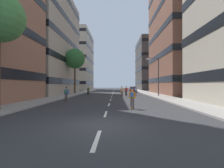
{
  "coord_description": "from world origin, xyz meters",
  "views": [
    {
      "loc": [
        0.7,
        -7.66,
        2.01
      ],
      "look_at": [
        0.0,
        20.76,
        2.16
      ],
      "focal_mm": 24.76,
      "sensor_mm": 36.0,
      "label": 1
    }
  ],
  "objects_px": {
    "street_tree_mid": "(75,59)",
    "skater_2": "(88,90)",
    "parked_car_near": "(133,89)",
    "skater_1": "(132,97)",
    "skater_0": "(122,91)",
    "streetlamp_right": "(156,72)",
    "skater_3": "(66,93)",
    "skater_4": "(136,90)",
    "skater_5": "(126,90)"
  },
  "relations": [
    {
      "from": "street_tree_mid",
      "to": "skater_0",
      "type": "height_order",
      "value": "street_tree_mid"
    },
    {
      "from": "streetlamp_right",
      "to": "skater_2",
      "type": "xyz_separation_m",
      "value": [
        -12.06,
        2.81,
        -3.12
      ]
    },
    {
      "from": "streetlamp_right",
      "to": "skater_1",
      "type": "height_order",
      "value": "streetlamp_right"
    },
    {
      "from": "skater_3",
      "to": "skater_4",
      "type": "height_order",
      "value": "same"
    },
    {
      "from": "skater_3",
      "to": "skater_5",
      "type": "relative_size",
      "value": 1.0
    },
    {
      "from": "streetlamp_right",
      "to": "skater_0",
      "type": "distance_m",
      "value": 6.9
    },
    {
      "from": "street_tree_mid",
      "to": "skater_0",
      "type": "xyz_separation_m",
      "value": [
        9.9,
        -8.98,
        -6.65
      ]
    },
    {
      "from": "skater_1",
      "to": "skater_4",
      "type": "relative_size",
      "value": 1.0
    },
    {
      "from": "streetlamp_right",
      "to": "skater_2",
      "type": "height_order",
      "value": "streetlamp_right"
    },
    {
      "from": "skater_3",
      "to": "street_tree_mid",
      "type": "bearing_deg",
      "value": 101.06
    },
    {
      "from": "street_tree_mid",
      "to": "skater_1",
      "type": "bearing_deg",
      "value": -63.16
    },
    {
      "from": "street_tree_mid",
      "to": "skater_4",
      "type": "bearing_deg",
      "value": -21.29
    },
    {
      "from": "skater_3",
      "to": "skater_5",
      "type": "xyz_separation_m",
      "value": [
        7.88,
        9.25,
        -0.03
      ]
    },
    {
      "from": "skater_1",
      "to": "skater_4",
      "type": "distance_m",
      "value": 15.66
    },
    {
      "from": "skater_4",
      "to": "skater_5",
      "type": "distance_m",
      "value": 1.94
    },
    {
      "from": "street_tree_mid",
      "to": "skater_5",
      "type": "bearing_deg",
      "value": -27.64
    },
    {
      "from": "parked_car_near",
      "to": "street_tree_mid",
      "type": "height_order",
      "value": "street_tree_mid"
    },
    {
      "from": "skater_2",
      "to": "skater_3",
      "type": "bearing_deg",
      "value": -94.42
    },
    {
      "from": "skater_3",
      "to": "skater_2",
      "type": "bearing_deg",
      "value": 85.58
    },
    {
      "from": "streetlamp_right",
      "to": "skater_4",
      "type": "bearing_deg",
      "value": 144.45
    },
    {
      "from": "skater_1",
      "to": "skater_2",
      "type": "distance_m",
      "value": 17.32
    },
    {
      "from": "parked_car_near",
      "to": "skater_3",
      "type": "relative_size",
      "value": 2.47
    },
    {
      "from": "skater_2",
      "to": "skater_4",
      "type": "distance_m",
      "value": 8.87
    },
    {
      "from": "skater_4",
      "to": "skater_5",
      "type": "bearing_deg",
      "value": -157.19
    },
    {
      "from": "streetlamp_right",
      "to": "skater_5",
      "type": "height_order",
      "value": "streetlamp_right"
    },
    {
      "from": "street_tree_mid",
      "to": "skater_5",
      "type": "distance_m",
      "value": 13.9
    },
    {
      "from": "skater_0",
      "to": "skater_5",
      "type": "distance_m",
      "value": 3.44
    },
    {
      "from": "skater_5",
      "to": "skater_0",
      "type": "bearing_deg",
      "value": -105.09
    },
    {
      "from": "street_tree_mid",
      "to": "skater_3",
      "type": "bearing_deg",
      "value": -78.94
    },
    {
      "from": "skater_2",
      "to": "skater_1",
      "type": "bearing_deg",
      "value": -67.61
    },
    {
      "from": "skater_1",
      "to": "skater_5",
      "type": "distance_m",
      "value": 14.76
    },
    {
      "from": "parked_car_near",
      "to": "skater_3",
      "type": "distance_m",
      "value": 26.84
    },
    {
      "from": "skater_0",
      "to": "skater_3",
      "type": "bearing_deg",
      "value": -139.68
    },
    {
      "from": "skater_4",
      "to": "street_tree_mid",
      "type": "bearing_deg",
      "value": 158.71
    },
    {
      "from": "street_tree_mid",
      "to": "skater_4",
      "type": "relative_size",
      "value": 5.48
    },
    {
      "from": "parked_car_near",
      "to": "skater_4",
      "type": "distance_m",
      "value": 14.63
    },
    {
      "from": "street_tree_mid",
      "to": "streetlamp_right",
      "type": "xyz_separation_m",
      "value": [
        15.79,
        -7.19,
        -3.53
      ]
    },
    {
      "from": "skater_0",
      "to": "skater_2",
      "type": "xyz_separation_m",
      "value": [
        -6.17,
        4.59,
        0.0
      ]
    },
    {
      "from": "skater_3",
      "to": "skater_1",
      "type": "bearing_deg",
      "value": -36.55
    },
    {
      "from": "parked_car_near",
      "to": "skater_4",
      "type": "relative_size",
      "value": 2.47
    },
    {
      "from": "streetlamp_right",
      "to": "skater_3",
      "type": "xyz_separation_m",
      "value": [
        -12.87,
        -7.72,
        -3.12
      ]
    },
    {
      "from": "parked_car_near",
      "to": "skater_1",
      "type": "xyz_separation_m",
      "value": [
        -3.32,
        -30.09,
        0.32
      ]
    },
    {
      "from": "skater_0",
      "to": "street_tree_mid",
      "type": "bearing_deg",
      "value": 137.79
    },
    {
      "from": "skater_0",
      "to": "skater_4",
      "type": "distance_m",
      "value": 4.88
    },
    {
      "from": "skater_2",
      "to": "skater_5",
      "type": "bearing_deg",
      "value": -10.17
    },
    {
      "from": "skater_0",
      "to": "skater_2",
      "type": "distance_m",
      "value": 7.69
    },
    {
      "from": "skater_0",
      "to": "skater_1",
      "type": "xyz_separation_m",
      "value": [
        0.42,
        -11.42,
        0.0
      ]
    },
    {
      "from": "skater_0",
      "to": "streetlamp_right",
      "type": "bearing_deg",
      "value": 16.9
    },
    {
      "from": "skater_3",
      "to": "skater_4",
      "type": "relative_size",
      "value": 1.0
    },
    {
      "from": "street_tree_mid",
      "to": "skater_2",
      "type": "height_order",
      "value": "street_tree_mid"
    }
  ]
}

